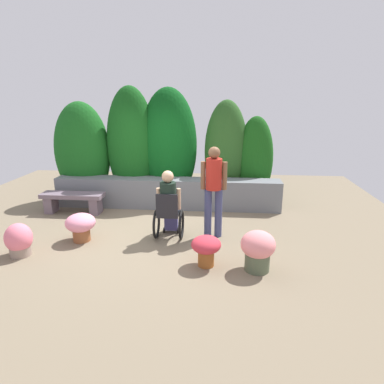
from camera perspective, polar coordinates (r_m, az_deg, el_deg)
name	(u,v)px	position (r m, az deg, el deg)	size (l,w,h in m)	color
ground_plane	(154,234)	(6.75, -6.45, -7.05)	(10.86, 10.86, 0.00)	#786A54
stone_retaining_wall	(167,193)	(8.18, -4.22, -0.16)	(5.42, 0.51, 0.72)	slate
hedge_backdrop	(154,149)	(8.60, -6.44, 7.22)	(5.55, 1.11, 2.88)	#175B1B
stone_bench	(73,200)	(8.25, -19.57, -1.28)	(1.44, 0.41, 0.47)	slate
person_in_wheelchair	(169,207)	(6.35, -3.97, -2.51)	(0.53, 0.66, 1.33)	black
person_standing_companion	(214,186)	(6.29, 3.70, 1.05)	(0.49, 0.30, 1.75)	#3D426B
flower_pot_purple_near	(81,225)	(6.62, -18.39, -5.33)	(0.55, 0.55, 0.53)	brown
flower_pot_terracotta_by_wall	(258,249)	(5.35, 11.12, -9.46)	(0.54, 0.54, 0.65)	#505C43
flower_pot_red_accent	(206,248)	(5.41, 2.41, -9.41)	(0.48, 0.48, 0.50)	#995323
flower_pot_small_foreground	(19,240)	(6.46, -27.32, -7.31)	(0.45, 0.45, 0.58)	gray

